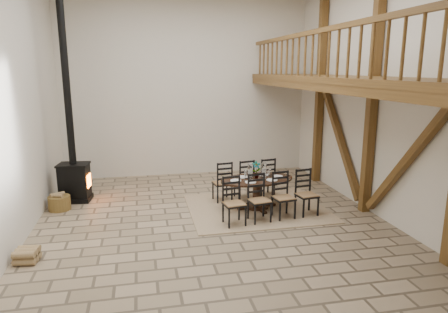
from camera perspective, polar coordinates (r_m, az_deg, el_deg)
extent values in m
plane|color=#9C8668|center=(8.22, -1.61, -9.41)|extent=(8.00, 8.00, 0.00)
cube|color=beige|center=(11.60, -5.29, 9.63)|extent=(7.00, 0.02, 5.00)
cube|color=beige|center=(3.80, 9.07, 3.81)|extent=(7.00, 0.02, 5.00)
cube|color=beige|center=(7.83, -28.02, 6.90)|extent=(0.02, 8.00, 5.00)
cube|color=beige|center=(8.96, 21.12, 8.04)|extent=(0.02, 8.00, 5.00)
cube|color=brown|center=(8.89, 20.47, 8.06)|extent=(0.18, 0.18, 5.00)
cube|color=brown|center=(11.09, 13.54, 9.21)|extent=(0.18, 0.18, 5.00)
cube|color=brown|center=(8.02, 24.59, -0.65)|extent=(0.14, 2.16, 2.54)
cube|color=brown|center=(10.09, 16.24, 2.48)|extent=(0.14, 2.16, 2.54)
cube|color=brown|center=(8.88, 20.61, 9.99)|extent=(0.20, 7.80, 0.20)
cube|color=brown|center=(8.54, 16.72, 10.52)|extent=(1.60, 7.80, 0.12)
cube|color=brown|center=(8.23, 12.32, 10.00)|extent=(0.18, 7.80, 0.22)
cube|color=brown|center=(8.25, 12.65, 16.95)|extent=(0.09, 7.60, 0.09)
cube|color=brown|center=(8.23, 12.51, 14.04)|extent=(0.06, 7.60, 0.86)
cube|color=tan|center=(9.04, 4.66, -7.32)|extent=(3.00, 2.50, 0.02)
ellipsoid|color=black|center=(8.84, 4.74, -3.29)|extent=(1.80, 1.24, 0.04)
cylinder|color=black|center=(8.94, 4.70, -5.42)|extent=(0.17, 0.17, 0.61)
cylinder|color=black|center=(9.03, 4.67, -7.08)|extent=(0.51, 0.51, 0.06)
cube|color=#946A44|center=(7.95, 1.47, -6.78)|extent=(0.45, 0.44, 0.04)
cube|color=black|center=(8.03, 1.47, -8.34)|extent=(0.44, 0.44, 0.42)
cube|color=black|center=(8.03, 1.03, -4.67)|extent=(0.35, 0.09, 0.55)
cube|color=#946A44|center=(8.16, 5.10, -6.32)|extent=(0.45, 0.44, 0.04)
cube|color=black|center=(8.24, 5.07, -7.84)|extent=(0.44, 0.44, 0.42)
cube|color=black|center=(8.23, 4.62, -4.27)|extent=(0.35, 0.09, 0.55)
cube|color=#946A44|center=(8.40, 8.53, -5.86)|extent=(0.45, 0.44, 0.04)
cube|color=black|center=(8.47, 8.48, -7.35)|extent=(0.44, 0.44, 0.42)
cube|color=black|center=(8.47, 8.03, -3.87)|extent=(0.35, 0.09, 0.55)
cube|color=#946A44|center=(8.67, 11.76, -5.41)|extent=(0.45, 0.44, 0.04)
cube|color=black|center=(8.74, 11.69, -6.85)|extent=(0.44, 0.44, 0.42)
cube|color=black|center=(8.73, 11.23, -3.49)|extent=(0.35, 0.09, 0.55)
cube|color=#946A44|center=(9.36, -0.25, -3.80)|extent=(0.45, 0.44, 0.04)
cube|color=black|center=(9.42, -0.25, -5.15)|extent=(0.44, 0.44, 0.42)
cube|color=black|center=(9.13, 0.12, -2.55)|extent=(0.35, 0.09, 0.55)
cube|color=#946A44|center=(9.55, 2.87, -3.48)|extent=(0.45, 0.44, 0.04)
cube|color=black|center=(9.61, 2.86, -4.81)|extent=(0.44, 0.44, 0.42)
cube|color=black|center=(9.33, 3.31, -2.24)|extent=(0.35, 0.09, 0.55)
cube|color=#946A44|center=(9.77, 5.86, -3.16)|extent=(0.45, 0.44, 0.04)
cube|color=black|center=(9.83, 5.83, -4.46)|extent=(0.44, 0.44, 0.42)
cube|color=black|center=(9.55, 6.35, -1.95)|extent=(0.35, 0.09, 0.55)
cube|color=white|center=(8.83, 4.74, -3.13)|extent=(1.36, 0.82, 0.01)
cube|color=white|center=(8.81, 4.75, -2.60)|extent=(0.86, 0.39, 0.18)
cylinder|color=white|center=(8.72, 3.77, -2.19)|extent=(0.12, 0.12, 0.34)
cylinder|color=white|center=(8.86, 5.73, -2.00)|extent=(0.12, 0.12, 0.34)
cylinder|color=white|center=(8.75, 3.76, -2.77)|extent=(0.06, 0.06, 0.16)
cylinder|color=white|center=(8.88, 5.72, -2.57)|extent=(0.06, 0.06, 0.16)
imported|color=#4C723F|center=(8.82, 4.64, -1.88)|extent=(0.22, 0.16, 0.39)
cube|color=black|center=(10.13, -20.39, -5.63)|extent=(0.76, 0.62, 0.11)
cube|color=black|center=(10.01, -20.57, -3.29)|extent=(0.70, 0.56, 0.75)
cube|color=#FF590C|center=(9.92, -18.72, -3.29)|extent=(0.06, 0.30, 0.30)
cube|color=black|center=(9.91, -20.75, -1.08)|extent=(0.75, 0.61, 0.04)
cylinder|color=black|center=(9.67, -21.70, 10.94)|extent=(0.16, 0.16, 4.10)
cylinder|color=brown|center=(9.60, -22.45, -6.15)|extent=(0.47, 0.47, 0.31)
cube|color=#A08C59|center=(9.54, -22.54, -5.06)|extent=(0.26, 0.26, 0.09)
cube|color=#A08C59|center=(7.34, -26.34, -12.55)|extent=(0.39, 0.39, 0.24)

